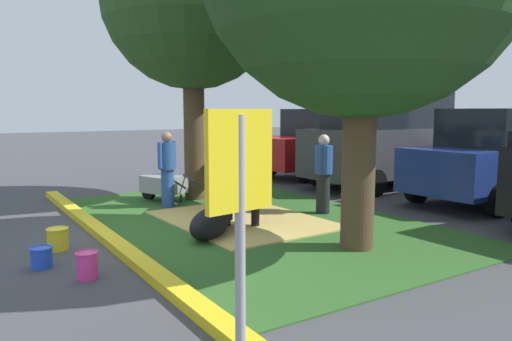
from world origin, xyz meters
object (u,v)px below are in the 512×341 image
cow_holstein (244,156)px  bucket_yellow (58,239)px  person_handler (323,172)px  sedan_red (325,143)px  bucket_blue (41,257)px  shade_tree_left (192,0)px  parking_sign (240,216)px  suv_dark_grey (387,138)px  wheelbarrow (163,185)px  person_visitor_near (167,167)px  calf_lying (211,223)px  sedan_blue (496,157)px  bucket_pink (87,265)px

cow_holstein → bucket_yellow: 3.59m
person_handler → sedan_red: sedan_red is taller
bucket_blue → sedan_red: sedan_red is taller
shade_tree_left → parking_sign: size_ratio=3.16×
person_handler → sedan_red: (-4.27, 3.68, 0.17)m
cow_holstein → suv_dark_grey: suv_dark_grey is taller
wheelbarrow → suv_dark_grey: bearing=80.4°
parking_sign → sedan_red: sedan_red is taller
person_handler → person_visitor_near: bearing=-133.6°
person_handler → bucket_blue: (0.55, -5.11, -0.68)m
calf_lying → person_handler: bearing=99.2°
parking_sign → bucket_yellow: size_ratio=6.21×
wheelbarrow → sedan_blue: 7.22m
parking_sign → bucket_pink: parking_sign is taller
shade_tree_left → suv_dark_grey: bearing=79.3°
bucket_yellow → sedan_red: sedan_red is taller
calf_lying → sedan_blue: sedan_blue is taller
person_handler → sedan_blue: sedan_blue is taller
calf_lying → sedan_blue: bearing=84.7°
parking_sign → sedan_blue: sedan_blue is taller
person_handler → parking_sign: size_ratio=0.77×
bucket_blue → sedan_red: bearing=118.7°
person_handler → sedan_blue: (1.04, 3.95, 0.17)m
person_handler → bucket_blue: bearing=-83.9°
person_visitor_near → bucket_yellow: person_visitor_near is taller
shade_tree_left → bucket_blue: (3.31, -3.72, -4.19)m
cow_holstein → person_visitor_near: bearing=-148.4°
shade_tree_left → bucket_pink: size_ratio=19.40×
cow_holstein → person_visitor_near: (-1.49, -0.91, -0.30)m
person_visitor_near → wheelbarrow: size_ratio=0.97×
shade_tree_left → person_handler: (2.76, 1.38, -3.51)m
suv_dark_grey → bucket_blue: bearing=-75.1°
person_handler → calf_lying: bearing=-80.8°
bucket_pink → person_handler: bearing=105.2°
person_handler → parking_sign: parking_sign is taller
person_visitor_near → sedan_blue: bearing=62.7°
calf_lying → sedan_red: bearing=126.6°
wheelbarrow → parking_sign: parking_sign is taller
cow_holstein → person_visitor_near: cow_holstein is taller
parking_sign → sedan_red: (-9.06, 8.37, -0.42)m
wheelbarrow → parking_sign: (7.58, -2.55, 1.02)m
wheelbarrow → parking_sign: size_ratio=0.80×
cow_holstein → sedan_red: size_ratio=0.63×
person_handler → bucket_blue: 5.18m
calf_lying → bucket_pink: size_ratio=3.72×
person_visitor_near → bucket_blue: (2.72, -2.83, -0.69)m
person_handler → person_visitor_near: (-2.17, -2.28, 0.01)m
bucket_yellow → bucket_blue: (0.71, -0.33, -0.03)m
sedan_red → suv_dark_grey: suv_dark_grey is taller
calf_lying → bucket_blue: bearing=-87.2°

